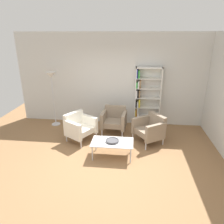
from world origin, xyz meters
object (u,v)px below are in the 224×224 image
Objects in this scene: decorative_bowl at (112,140)px; armchair_near_window at (150,128)px; armchair_by_bookshelf at (114,119)px; bookshelf_tall at (145,98)px; coffee_table_low at (112,143)px; floor_lamp_torchiere at (52,82)px; armchair_corner_red at (79,127)px.

armchair_near_window is (0.95, 0.84, -0.02)m from decorative_bowl.
bookshelf_tall is at bearing 37.96° from armchair_by_bookshelf.
armchair_by_bookshelf is at bearing 93.90° from decorative_bowl.
armchair_by_bookshelf is 0.83× the size of armchair_near_window.
armchair_near_window reaches higher than decorative_bowl.
armchair_near_window is (0.95, 0.84, 0.05)m from coffee_table_low.
bookshelf_tall is 1.26m from armchair_near_window.
decorative_bowl is 0.18× the size of floor_lamp_torchiere.
bookshelf_tall is 2.96m from floor_lamp_torchiere.
decorative_bowl is 0.34× the size of armchair_near_window.
bookshelf_tall reaches higher than coffee_table_low.
bookshelf_tall is 5.94× the size of decorative_bowl.
bookshelf_tall is at bearing 67.20° from coffee_table_low.
coffee_table_low is at bearing -81.76° from armchair_by_bookshelf.
bookshelf_tall is 2.44× the size of armchair_by_bookshelf.
armchair_near_window is (1.04, -0.52, 0.00)m from armchair_by_bookshelf.
bookshelf_tall is 2.01× the size of armchair_near_window.
armchair_near_window is at bearing -22.30° from armchair_by_bookshelf.
floor_lamp_torchiere is (-2.07, 1.71, 1.08)m from coffee_table_low.
coffee_table_low is 1.25m from armchair_corner_red.
coffee_table_low is 1.28× the size of armchair_by_bookshelf.
armchair_by_bookshelf is (-0.09, 1.36, -0.02)m from decorative_bowl.
armchair_near_window is at bearing -16.15° from floor_lamp_torchiere.
decorative_bowl is 1.36m from armchair_by_bookshelf.
armchair_by_bookshelf is at bearing -146.38° from bookshelf_tall.
decorative_bowl is 0.41× the size of armchair_by_bookshelf.
armchair_by_bookshelf is at bearing 93.90° from coffee_table_low.
armchair_corner_red is 1.78m from floor_lamp_torchiere.
armchair_corner_red is at bearing -141.36° from armchair_by_bookshelf.
bookshelf_tall is 2.02× the size of armchair_corner_red.
floor_lamp_torchiere is at bearing 174.23° from armchair_by_bookshelf.
armchair_by_bookshelf is 1.10m from armchair_corner_red.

